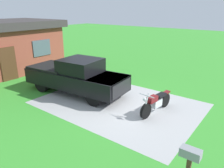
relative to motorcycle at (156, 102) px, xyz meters
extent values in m
plane|color=green|center=(-0.24, 1.83, -0.47)|extent=(80.00, 80.00, 0.00)
cube|color=#A9A9A9|center=(-0.24, 1.83, -0.47)|extent=(5.32, 7.39, 0.01)
cylinder|color=black|center=(-0.75, 0.08, -0.14)|extent=(0.67, 0.19, 0.66)
cylinder|color=black|center=(0.79, -0.08, -0.14)|extent=(0.67, 0.19, 0.66)
cube|color=silver|center=(0.04, 0.00, -0.05)|extent=(0.58, 0.32, 0.32)
cube|color=maroon|center=(-0.31, 0.03, 0.25)|extent=(0.54, 0.31, 0.24)
cube|color=black|center=(0.34, -0.04, 0.23)|extent=(0.63, 0.34, 0.12)
cube|color=maroon|center=(0.79, -0.08, 0.23)|extent=(0.50, 0.25, 0.08)
cylinder|color=silver|center=(-0.75, 0.08, 0.23)|extent=(0.34, 0.09, 0.77)
cylinder|color=silver|center=(-0.75, 0.08, 0.55)|extent=(0.11, 0.70, 0.04)
sphere|color=silver|center=(-0.87, 0.09, 0.41)|extent=(0.16, 0.16, 0.16)
cylinder|color=black|center=(0.52, 2.77, -0.05)|extent=(0.38, 0.87, 0.84)
cylinder|color=black|center=(-1.11, 2.61, -0.05)|extent=(0.38, 0.87, 0.84)
cylinder|color=black|center=(0.17, 6.25, -0.05)|extent=(0.38, 0.87, 0.84)
cylinder|color=black|center=(-1.46, 6.09, -0.05)|extent=(0.38, 0.87, 0.84)
cube|color=black|center=(-0.47, 4.48, 0.33)|extent=(2.54, 5.77, 0.80)
cube|color=black|center=(-0.29, 2.64, 0.63)|extent=(2.08, 2.08, 0.20)
cube|color=black|center=(-0.44, 4.08, 1.08)|extent=(1.98, 2.07, 0.70)
cube|color=#3F4C56|center=(-0.36, 3.29, 0.98)|extent=(1.71, 0.33, 0.60)
cube|color=black|center=(-0.63, 6.02, 0.58)|extent=(2.13, 2.58, 0.50)
cube|color=black|center=(-0.20, 1.71, 0.33)|extent=(1.70, 0.27, 0.64)
cube|color=gray|center=(-3.53, -2.59, 0.68)|extent=(0.26, 0.48, 0.22)
cube|color=#4C2D19|center=(-1.47, 9.38, 0.58)|extent=(1.00, 0.08, 2.10)
cube|color=#4C5966|center=(1.05, 9.38, 1.23)|extent=(1.40, 0.06, 1.10)
camera|label=1|loc=(-8.02, -3.70, 3.89)|focal=34.80mm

